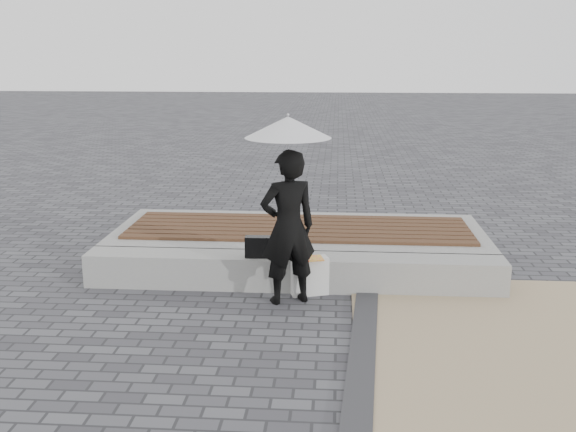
{
  "coord_description": "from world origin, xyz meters",
  "views": [
    {
      "loc": [
        0.5,
        -5.95,
        2.77
      ],
      "look_at": [
        -0.02,
        1.13,
        1.0
      ],
      "focal_mm": 41.53,
      "sensor_mm": 36.0,
      "label": 1
    }
  ],
  "objects_px": {
    "seating_ledge": "(293,271)",
    "woman": "(288,227)",
    "parasol": "(288,127)",
    "canvas_tote": "(309,276)",
    "handbag": "(260,247)"
  },
  "relations": [
    {
      "from": "seating_ledge",
      "to": "woman",
      "type": "relative_size",
      "value": 2.87
    },
    {
      "from": "parasol",
      "to": "seating_ledge",
      "type": "bearing_deg",
      "value": 86.99
    },
    {
      "from": "woman",
      "to": "canvas_tote",
      "type": "xyz_separation_m",
      "value": [
        0.23,
        0.25,
        -0.65
      ]
    },
    {
      "from": "handbag",
      "to": "canvas_tote",
      "type": "distance_m",
      "value": 0.67
    },
    {
      "from": "parasol",
      "to": "canvas_tote",
      "type": "relative_size",
      "value": 2.67
    },
    {
      "from": "parasol",
      "to": "handbag",
      "type": "distance_m",
      "value": 1.54
    },
    {
      "from": "woman",
      "to": "parasol",
      "type": "height_order",
      "value": "parasol"
    },
    {
      "from": "parasol",
      "to": "woman",
      "type": "bearing_deg",
      "value": 0.0
    },
    {
      "from": "parasol",
      "to": "handbag",
      "type": "relative_size",
      "value": 3.34
    },
    {
      "from": "canvas_tote",
      "to": "seating_ledge",
      "type": "bearing_deg",
      "value": 115.62
    },
    {
      "from": "handbag",
      "to": "canvas_tote",
      "type": "relative_size",
      "value": 0.8
    },
    {
      "from": "woman",
      "to": "handbag",
      "type": "bearing_deg",
      "value": -69.85
    },
    {
      "from": "woman",
      "to": "parasol",
      "type": "bearing_deg",
      "value": -23.31
    },
    {
      "from": "seating_ledge",
      "to": "woman",
      "type": "bearing_deg",
      "value": -93.01
    },
    {
      "from": "handbag",
      "to": "canvas_tote",
      "type": "height_order",
      "value": "handbag"
    }
  ]
}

